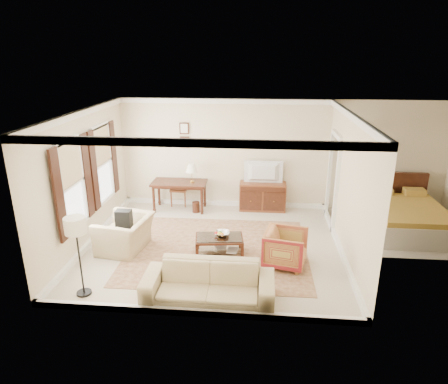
% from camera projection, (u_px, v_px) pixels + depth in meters
% --- Properties ---
extents(room_shell, '(5.51, 5.01, 2.91)m').
position_uv_depth(room_shell, '(213.00, 134.00, 7.92)').
color(room_shell, beige).
rests_on(room_shell, ground).
extents(annex_bedroom, '(3.00, 2.70, 2.90)m').
position_uv_depth(annex_bedroom, '(410.00, 218.00, 9.33)').
color(annex_bedroom, beige).
rests_on(annex_bedroom, ground).
extents(window_front, '(0.12, 1.56, 1.80)m').
position_uv_depth(window_front, '(72.00, 185.00, 7.81)').
color(window_front, '#CCB284').
rests_on(window_front, room_shell).
extents(window_rear, '(0.12, 1.56, 1.80)m').
position_uv_depth(window_rear, '(103.00, 164.00, 9.31)').
color(window_rear, '#CCB284').
rests_on(window_rear, room_shell).
extents(doorway, '(0.10, 1.12, 2.25)m').
position_uv_depth(doorway, '(333.00, 182.00, 9.56)').
color(doorway, white).
rests_on(doorway, room_shell).
extents(rug, '(3.83, 3.29, 0.01)m').
position_uv_depth(rug, '(217.00, 250.00, 8.55)').
color(rug, brown).
rests_on(rug, room_shell).
extents(writing_desk, '(1.43, 0.71, 0.78)m').
position_uv_depth(writing_desk, '(179.00, 186.00, 10.54)').
color(writing_desk, '#452013').
rests_on(writing_desk, room_shell).
extents(desk_chair, '(0.45, 0.45, 1.05)m').
position_uv_depth(desk_chair, '(179.00, 187.00, 10.92)').
color(desk_chair, brown).
rests_on(desk_chair, room_shell).
extents(desk_lamp, '(0.32, 0.32, 0.50)m').
position_uv_depth(desk_lamp, '(192.00, 173.00, 10.39)').
color(desk_lamp, silver).
rests_on(desk_lamp, writing_desk).
extents(framed_prints, '(0.25, 0.04, 0.68)m').
position_uv_depth(framed_prints, '(184.00, 135.00, 10.51)').
color(framed_prints, '#452013').
rests_on(framed_prints, room_shell).
extents(sideboard, '(1.22, 0.47, 0.75)m').
position_uv_depth(sideboard, '(263.00, 196.00, 10.63)').
color(sideboard, brown).
rests_on(sideboard, room_shell).
extents(tv, '(0.96, 0.55, 0.13)m').
position_uv_depth(tv, '(264.00, 166.00, 10.33)').
color(tv, black).
rests_on(tv, sideboard).
extents(coffee_table, '(1.04, 0.69, 0.41)m').
position_uv_depth(coffee_table, '(219.00, 241.00, 8.26)').
color(coffee_table, '#452013').
rests_on(coffee_table, room_shell).
extents(fruit_bowl, '(0.42, 0.42, 0.10)m').
position_uv_depth(fruit_bowl, '(222.00, 233.00, 8.28)').
color(fruit_bowl, silver).
rests_on(fruit_bowl, coffee_table).
extents(book_a, '(0.28, 0.13, 0.38)m').
position_uv_depth(book_a, '(215.00, 247.00, 8.34)').
color(book_a, brown).
rests_on(book_a, coffee_table).
extents(book_b, '(0.28, 0.07, 0.38)m').
position_uv_depth(book_b, '(228.00, 250.00, 8.23)').
color(book_b, brown).
rests_on(book_b, coffee_table).
extents(striped_armchair, '(0.89, 0.93, 0.81)m').
position_uv_depth(striped_armchair, '(286.00, 246.00, 7.83)').
color(striped_armchair, maroon).
rests_on(striped_armchair, room_shell).
extents(club_armchair, '(0.88, 1.21, 0.97)m').
position_uv_depth(club_armchair, '(124.00, 228.00, 8.44)').
color(club_armchair, tan).
rests_on(club_armchair, room_shell).
extents(backpack, '(0.34, 0.38, 0.40)m').
position_uv_depth(backpack, '(124.00, 218.00, 8.34)').
color(backpack, black).
rests_on(backpack, club_armchair).
extents(sofa, '(2.22, 0.66, 0.87)m').
position_uv_depth(sofa, '(208.00, 278.00, 6.69)').
color(sofa, tan).
rests_on(sofa, room_shell).
extents(floor_lamp, '(0.36, 0.36, 1.45)m').
position_uv_depth(floor_lamp, '(76.00, 231.00, 6.61)').
color(floor_lamp, black).
rests_on(floor_lamp, room_shell).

